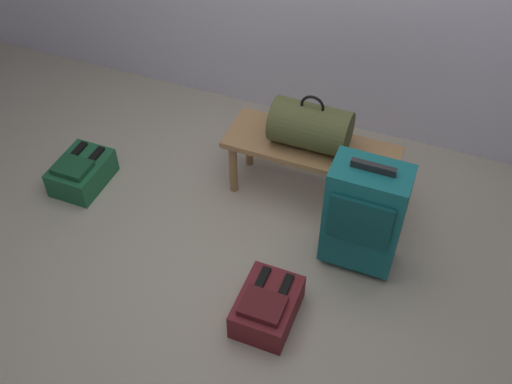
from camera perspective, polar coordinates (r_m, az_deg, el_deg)
name	(u,v)px	position (r m, az deg, el deg)	size (l,w,h in m)	color
ground_plane	(236,286)	(3.22, -1.97, -9.10)	(6.60, 6.60, 0.00)	#B2A893
bench	(311,153)	(3.44, 5.34, 3.77)	(1.00, 0.36, 0.40)	#A87A4C
duffel_bag_olive	(311,126)	(3.32, 5.29, 6.33)	(0.44, 0.26, 0.34)	#51562D
cell_phone	(371,165)	(3.32, 11.03, 2.60)	(0.07, 0.14, 0.01)	black
suitcase_upright_teal	(364,215)	(3.09, 10.39, -2.21)	(0.39, 0.26, 0.72)	#14666B
backpack_green	(82,172)	(3.82, -16.48, 1.86)	(0.28, 0.38, 0.21)	#1E6038
backpack_maroon	(267,306)	(3.03, 1.08, -10.97)	(0.28, 0.38, 0.21)	maroon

